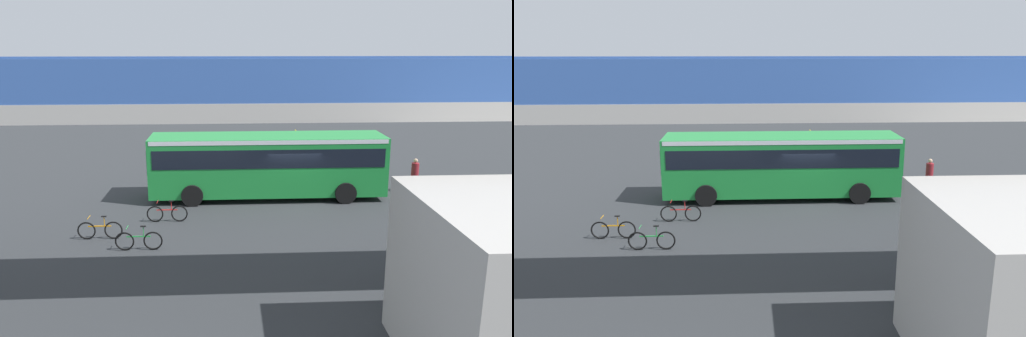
% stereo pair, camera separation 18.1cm
% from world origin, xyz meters
% --- Properties ---
extents(ground, '(80.00, 80.00, 0.00)m').
position_xyz_m(ground, '(0.00, 0.00, 0.00)').
color(ground, '#2D3033').
extents(city_bus, '(11.54, 2.85, 3.15)m').
position_xyz_m(city_bus, '(1.19, -0.52, 1.88)').
color(city_bus, '#1E8C38').
rests_on(city_bus, ground).
extents(bicycle_green, '(1.77, 0.44, 0.96)m').
position_xyz_m(bicycle_green, '(6.51, 5.99, 0.37)').
color(bicycle_green, black).
rests_on(bicycle_green, ground).
extents(bicycle_red, '(1.77, 0.44, 0.96)m').
position_xyz_m(bicycle_red, '(5.81, 2.90, 0.37)').
color(bicycle_red, black).
rests_on(bicycle_red, ground).
extents(bicycle_orange, '(1.77, 0.44, 0.96)m').
position_xyz_m(bicycle_orange, '(8.23, 4.79, 0.37)').
color(bicycle_orange, black).
rests_on(bicycle_orange, ground).
extents(pedestrian, '(0.38, 0.38, 1.79)m').
position_xyz_m(pedestrian, '(-6.50, -0.96, 0.89)').
color(pedestrian, '#2D2D38').
rests_on(pedestrian, ground).
extents(traffic_sign, '(0.08, 0.60, 2.80)m').
position_xyz_m(traffic_sign, '(-0.67, -3.99, 1.89)').
color(traffic_sign, slate).
rests_on(traffic_sign, ground).
extents(lane_dash_leftmost, '(2.00, 0.20, 0.01)m').
position_xyz_m(lane_dash_leftmost, '(-4.00, -2.70, 0.00)').
color(lane_dash_leftmost, silver).
rests_on(lane_dash_leftmost, ground).
extents(lane_dash_left, '(2.00, 0.20, 0.01)m').
position_xyz_m(lane_dash_left, '(0.00, -2.70, 0.00)').
color(lane_dash_left, silver).
rests_on(lane_dash_left, ground).
extents(lane_dash_centre, '(2.00, 0.20, 0.01)m').
position_xyz_m(lane_dash_centre, '(4.00, -2.70, 0.00)').
color(lane_dash_centre, silver).
rests_on(lane_dash_centre, ground).
extents(pedestrian_overpass, '(31.25, 2.60, 7.16)m').
position_xyz_m(pedestrian_overpass, '(0.00, 9.95, 5.39)').
color(pedestrian_overpass, '#B2ADA5').
rests_on(pedestrian_overpass, ground).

